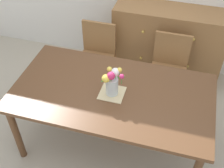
{
  "coord_description": "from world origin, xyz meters",
  "views": [
    {
      "loc": [
        0.54,
        -1.89,
        2.68
      ],
      "look_at": [
        0.01,
        -0.03,
        0.9
      ],
      "focal_mm": 46.43,
      "sensor_mm": 36.0,
      "label": 1
    }
  ],
  "objects_px": {
    "flower_vase": "(112,82)",
    "dresser": "(167,44)",
    "chair_left": "(97,53)",
    "dining_table": "(112,97)",
    "chair_right": "(169,66)"
  },
  "relations": [
    {
      "from": "dresser",
      "to": "flower_vase",
      "type": "bearing_deg",
      "value": -104.93
    },
    {
      "from": "dining_table",
      "to": "chair_right",
      "type": "xyz_separation_m",
      "value": [
        0.45,
        0.86,
        -0.18
      ]
    },
    {
      "from": "dresser",
      "to": "chair_right",
      "type": "bearing_deg",
      "value": -80.38
    },
    {
      "from": "dining_table",
      "to": "dresser",
      "type": "xyz_separation_m",
      "value": [
        0.37,
        1.33,
        -0.2
      ]
    },
    {
      "from": "chair_left",
      "to": "chair_right",
      "type": "relative_size",
      "value": 1.0
    },
    {
      "from": "dining_table",
      "to": "dresser",
      "type": "distance_m",
      "value": 1.39
    },
    {
      "from": "dining_table",
      "to": "flower_vase",
      "type": "distance_m",
      "value": 0.24
    },
    {
      "from": "chair_left",
      "to": "chair_right",
      "type": "bearing_deg",
      "value": -180.0
    },
    {
      "from": "dining_table",
      "to": "flower_vase",
      "type": "height_order",
      "value": "flower_vase"
    },
    {
      "from": "chair_right",
      "to": "chair_left",
      "type": "bearing_deg",
      "value": 0.0
    },
    {
      "from": "dining_table",
      "to": "flower_vase",
      "type": "relative_size",
      "value": 6.54
    },
    {
      "from": "dresser",
      "to": "chair_left",
      "type": "bearing_deg",
      "value": -150.24
    },
    {
      "from": "flower_vase",
      "to": "dresser",
      "type": "bearing_deg",
      "value": 75.07
    },
    {
      "from": "chair_right",
      "to": "dresser",
      "type": "relative_size",
      "value": 0.64
    },
    {
      "from": "chair_left",
      "to": "flower_vase",
      "type": "height_order",
      "value": "flower_vase"
    }
  ]
}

